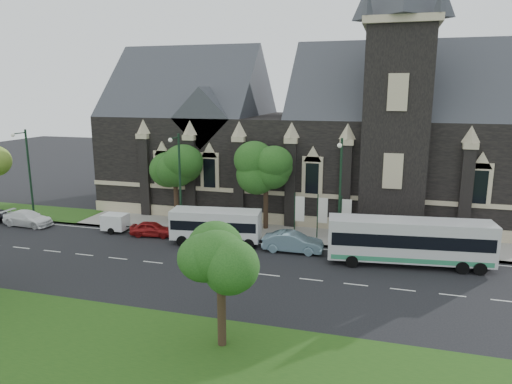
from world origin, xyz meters
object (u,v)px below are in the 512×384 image
(tree_park_east, at_px, (225,258))
(shuttle_bus, at_px, (216,224))
(tree_walk_right, at_px, (269,167))
(banner_flag_left, at_px, (298,211))
(car_far_white, at_px, (28,218))
(street_lamp_near, at_px, (340,187))
(street_lamp_far, at_px, (28,170))
(street_lamp_mid, at_px, (179,178))
(box_trailer, at_px, (115,222))
(sedan, at_px, (293,242))
(tree_walk_left, at_px, (178,164))
(car_far_red, at_px, (152,229))
(banner_flag_center, at_px, (321,213))
(tour_coach, at_px, (409,241))
(banner_flag_right, at_px, (344,214))

(tree_park_east, xyz_separation_m, shuttle_bus, (-6.17, 14.85, -2.96))
(tree_walk_right, xyz_separation_m, banner_flag_left, (3.08, -1.71, -3.43))
(tree_park_east, height_order, car_far_white, tree_park_east)
(tree_walk_right, xyz_separation_m, car_far_white, (-22.35, -5.20, -5.10))
(street_lamp_near, relative_size, banner_flag_left, 2.25)
(tree_park_east, height_order, banner_flag_left, tree_park_east)
(street_lamp_near, distance_m, car_far_white, 29.51)
(street_lamp_far, bearing_deg, street_lamp_mid, 0.00)
(tree_walk_right, bearing_deg, box_trailer, -160.58)
(sedan, bearing_deg, banner_flag_left, 4.02)
(tree_walk_left, height_order, street_lamp_far, street_lamp_far)
(street_lamp_near, bearing_deg, tree_walk_right, 151.94)
(tree_walk_left, bearing_deg, street_lamp_near, -12.87)
(car_far_red, distance_m, car_far_white, 12.97)
(street_lamp_near, relative_size, box_trailer, 2.87)
(street_lamp_mid, relative_size, banner_flag_center, 2.25)
(banner_flag_left, bearing_deg, car_far_white, -172.18)
(tree_park_east, height_order, shuttle_bus, tree_park_east)
(tree_walk_left, xyz_separation_m, street_lamp_mid, (1.80, -3.61, -0.62))
(sedan, relative_size, car_far_white, 0.98)
(banner_flag_left, height_order, car_far_white, banner_flag_left)
(car_far_white, bearing_deg, shuttle_bus, -88.15)
(tree_park_east, relative_size, car_far_red, 1.62)
(street_lamp_far, height_order, box_trailer, street_lamp_far)
(street_lamp_near, relative_size, car_far_red, 2.33)
(tree_walk_left, distance_m, shuttle_bus, 8.78)
(box_trailer, bearing_deg, shuttle_bus, -5.36)
(car_far_white, bearing_deg, tree_park_east, -118.56)
(tour_coach, height_order, car_far_red, tour_coach)
(tree_walk_right, height_order, banner_flag_left, tree_walk_right)
(banner_flag_center, bearing_deg, shuttle_bus, -157.22)
(tree_park_east, relative_size, shuttle_bus, 0.82)
(street_lamp_mid, bearing_deg, tree_walk_left, 116.47)
(street_lamp_mid, bearing_deg, street_lamp_far, 180.00)
(tour_coach, relative_size, sedan, 2.47)
(street_lamp_near, bearing_deg, banner_flag_left, 152.82)
(banner_flag_center, distance_m, sedan, 4.38)
(banner_flag_right, bearing_deg, sedan, -134.41)
(banner_flag_left, relative_size, sedan, 0.83)
(box_trailer, xyz_separation_m, car_far_white, (-9.14, -0.54, -0.23))
(tree_park_east, bearing_deg, street_lamp_mid, 121.79)
(tree_walk_left, distance_m, street_lamp_far, 14.67)
(banner_flag_left, relative_size, car_far_white, 0.81)
(banner_flag_right, xyz_separation_m, box_trailer, (-20.28, -2.95, -1.44))
(tree_walk_left, relative_size, street_lamp_mid, 0.85)
(banner_flag_center, bearing_deg, box_trailer, -170.85)
(car_far_white, bearing_deg, street_lamp_near, -85.08)
(street_lamp_mid, height_order, banner_flag_left, street_lamp_mid)
(tree_park_east, distance_m, sedan, 15.09)
(tree_walk_right, height_order, banner_flag_right, tree_walk_right)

